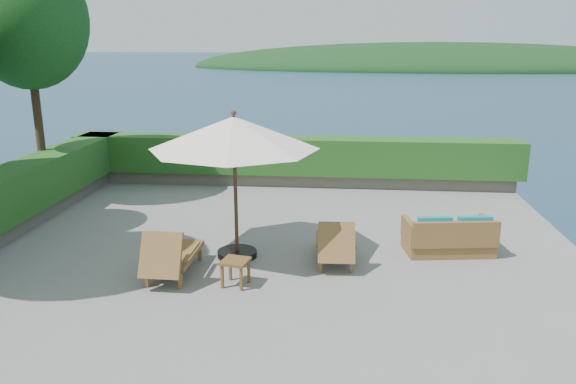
# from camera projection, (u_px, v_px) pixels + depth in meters

# --- Properties ---
(ground) EXTENTS (12.00, 12.00, 0.00)m
(ground) POSITION_uv_depth(u_px,v_px,m) (268.00, 260.00, 10.46)
(ground) COLOR gray
(ground) RESTS_ON ground
(foundation) EXTENTS (12.00, 12.00, 3.00)m
(foundation) POSITION_uv_depth(u_px,v_px,m) (269.00, 334.00, 10.87)
(foundation) COLOR #5F564B
(foundation) RESTS_ON ocean
(offshore_island) EXTENTS (126.00, 57.60, 12.60)m
(offshore_island) POSITION_uv_depth(u_px,v_px,m) (436.00, 67.00, 143.38)
(offshore_island) COLOR black
(offshore_island) RESTS_ON ocean
(planter_wall_far) EXTENTS (12.00, 0.60, 0.36)m
(planter_wall_far) POSITION_uv_depth(u_px,v_px,m) (294.00, 179.00, 15.79)
(planter_wall_far) COLOR #655E50
(planter_wall_far) RESTS_ON ground
(hedge_far) EXTENTS (12.40, 0.90, 1.00)m
(hedge_far) POSITION_uv_depth(u_px,v_px,m) (294.00, 155.00, 15.62)
(hedge_far) COLOR #124115
(hedge_far) RESTS_ON planter_wall_far
(tree_far) EXTENTS (2.80, 2.80, 6.03)m
(tree_far) POSITION_uv_depth(u_px,v_px,m) (26.00, 20.00, 12.93)
(tree_far) COLOR #3E2917
(tree_far) RESTS_ON ground
(patio_umbrella) EXTENTS (3.42, 3.42, 2.76)m
(patio_umbrella) POSITION_uv_depth(u_px,v_px,m) (234.00, 134.00, 10.00)
(patio_umbrella) COLOR black
(patio_umbrella) RESTS_ON ground
(lounge_left) EXTENTS (0.77, 1.66, 0.96)m
(lounge_left) POSITION_uv_depth(u_px,v_px,m) (171.00, 255.00, 9.62)
(lounge_left) COLOR brown
(lounge_left) RESTS_ON ground
(lounge_right) EXTENTS (0.76, 1.60, 0.90)m
(lounge_right) POSITION_uv_depth(u_px,v_px,m) (335.00, 243.00, 10.24)
(lounge_right) COLOR brown
(lounge_right) RESTS_ON ground
(side_table) EXTENTS (0.51, 0.51, 0.46)m
(side_table) POSITION_uv_depth(u_px,v_px,m) (235.00, 264.00, 9.28)
(side_table) COLOR brown
(side_table) RESTS_ON ground
(wicker_loveseat) EXTENTS (1.76, 1.07, 0.81)m
(wicker_loveseat) POSITION_uv_depth(u_px,v_px,m) (449.00, 238.00, 10.70)
(wicker_loveseat) COLOR brown
(wicker_loveseat) RESTS_ON ground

